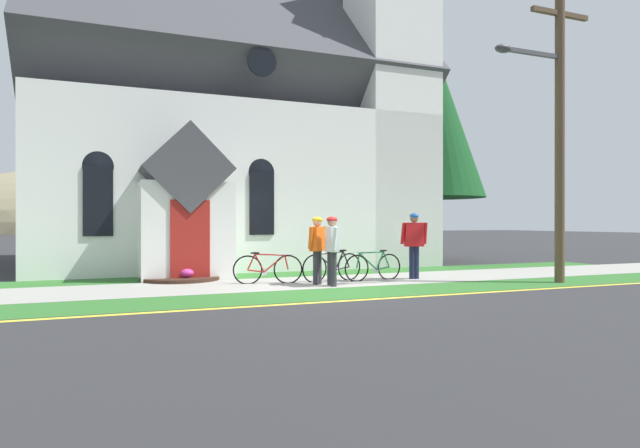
% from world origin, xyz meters
% --- Properties ---
extents(ground, '(140.00, 140.00, 0.00)m').
position_xyz_m(ground, '(0.00, 4.00, 0.00)').
color(ground, '#2B2B2D').
extents(sidewalk_slab, '(32.00, 2.69, 0.01)m').
position_xyz_m(sidewalk_slab, '(-0.07, 1.72, 0.01)').
color(sidewalk_slab, '#99968E').
rests_on(sidewalk_slab, ground).
extents(grass_verge, '(32.00, 1.75, 0.01)m').
position_xyz_m(grass_verge, '(-0.07, -0.50, 0.00)').
color(grass_verge, '#2D6628').
rests_on(grass_verge, ground).
extents(church_lawn, '(24.00, 1.62, 0.01)m').
position_xyz_m(church_lawn, '(-0.07, 3.87, 0.00)').
color(church_lawn, '#2D6628').
rests_on(church_lawn, ground).
extents(curb_paint_stripe, '(28.00, 0.16, 0.01)m').
position_xyz_m(curb_paint_stripe, '(-0.07, -1.52, 0.00)').
color(curb_paint_stripe, yellow).
rests_on(curb_paint_stripe, ground).
extents(church_building, '(13.53, 12.51, 14.31)m').
position_xyz_m(church_building, '(0.23, 9.73, 4.97)').
color(church_building, white).
rests_on(church_building, ground).
extents(church_sign, '(2.00, 0.13, 1.94)m').
position_xyz_m(church_sign, '(-2.61, 3.91, 1.24)').
color(church_sign, '#7F6047').
rests_on(church_sign, ground).
extents(flower_bed, '(2.06, 2.06, 0.34)m').
position_xyz_m(flower_bed, '(-2.62, 3.48, 0.10)').
color(flower_bed, '#382319').
rests_on(flower_bed, ground).
extents(bicycle_orange, '(1.70, 0.16, 0.82)m').
position_xyz_m(bicycle_orange, '(2.07, 1.51, 0.37)').
color(bicycle_orange, black).
rests_on(bicycle_orange, ground).
extents(bicycle_white, '(1.71, 0.36, 0.81)m').
position_xyz_m(bicycle_white, '(-0.70, 1.84, 0.38)').
color(bicycle_white, black).
rests_on(bicycle_white, ground).
extents(bicycle_red, '(1.78, 0.38, 0.83)m').
position_xyz_m(bicycle_red, '(1.01, 1.75, 0.38)').
color(bicycle_red, black).
rests_on(bicycle_red, ground).
extents(cyclist_in_green_jersey, '(0.56, 0.52, 1.66)m').
position_xyz_m(cyclist_in_green_jersey, '(0.37, 1.19, 0.97)').
color(cyclist_in_green_jersey, '#2D2D33').
rests_on(cyclist_in_green_jersey, ground).
extents(cyclist_in_blue_jersey, '(0.28, 0.74, 1.66)m').
position_xyz_m(cyclist_in_blue_jersey, '(0.57, 0.74, 0.97)').
color(cyclist_in_blue_jersey, '#2D2D33').
rests_on(cyclist_in_blue_jersey, ground).
extents(cyclist_in_red_jersey, '(0.65, 0.38, 1.77)m').
position_xyz_m(cyclist_in_red_jersey, '(3.24, 1.39, 1.05)').
color(cyclist_in_red_jersey, '#191E38').
rests_on(cyclist_in_red_jersey, ground).
extents(utility_pole, '(3.12, 0.28, 8.10)m').
position_xyz_m(utility_pole, '(6.13, -0.66, 4.49)').
color(utility_pole, brown).
rests_on(utility_pole, ground).
extents(roadside_conifer, '(4.17, 4.17, 8.77)m').
position_xyz_m(roadside_conifer, '(7.61, 7.09, 5.62)').
color(roadside_conifer, '#4C3823').
rests_on(roadside_conifer, ground).
extents(distant_hill, '(90.64, 45.61, 23.11)m').
position_xyz_m(distant_hill, '(9.83, 82.40, 0.00)').
color(distant_hill, '#847A5B').
rests_on(distant_hill, ground).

